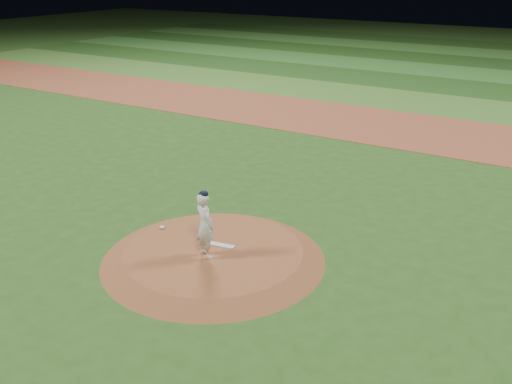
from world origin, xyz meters
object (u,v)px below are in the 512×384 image
at_px(pitchers_mound, 214,254).
at_px(pitching_rubber, 222,245).
at_px(rosin_bag, 162,227).
at_px(pitcher_on_mound, 205,225).

bearing_deg(pitchers_mound, pitching_rubber, 79.23).
xyz_separation_m(rosin_bag, pitcher_on_mound, (1.89, -0.62, 0.79)).
relative_size(pitching_rubber, pitcher_on_mound, 0.39).
xyz_separation_m(pitchers_mound, rosin_bag, (-1.87, 0.28, 0.16)).
bearing_deg(pitchers_mound, pitcher_on_mound, -87.46).
bearing_deg(pitching_rubber, pitcher_on_mound, -102.97).
xyz_separation_m(pitching_rubber, rosin_bag, (-1.93, -0.01, 0.02)).
xyz_separation_m(pitchers_mound, pitcher_on_mound, (0.01, -0.34, 0.95)).
distance_m(pitchers_mound, pitching_rubber, 0.33).
relative_size(pitchers_mound, pitching_rubber, 8.40).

